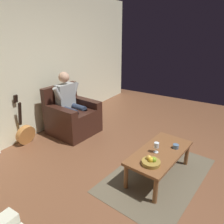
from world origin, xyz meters
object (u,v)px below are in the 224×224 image
at_px(person_seated, 70,101).
at_px(coffee_table, 160,155).
at_px(armchair, 72,117).
at_px(guitar, 25,133).
at_px(fruit_bowl, 151,162).
at_px(candle_jar, 176,146).
at_px(wine_glass_near, 156,146).

height_order(person_seated, coffee_table, person_seated).
distance_m(armchair, guitar, 0.94).
relative_size(coffee_table, fruit_bowl, 4.93).
distance_m(armchair, fruit_bowl, 2.19).
bearing_deg(candle_jar, fruit_bowl, -15.23).
xyz_separation_m(armchair, fruit_bowl, (0.77, 2.05, 0.11)).
relative_size(person_seated, guitar, 1.32).
xyz_separation_m(coffee_table, wine_glass_near, (0.05, -0.04, 0.16)).
relative_size(armchair, wine_glass_near, 6.24).
relative_size(coffee_table, guitar, 1.26).
bearing_deg(wine_glass_near, person_seated, -102.92).
height_order(coffee_table, fruit_bowl, fruit_bowl).
relative_size(person_seated, wine_glass_near, 8.10).
distance_m(guitar, fruit_bowl, 2.47).
relative_size(fruit_bowl, candle_jar, 2.87).
height_order(guitar, candle_jar, guitar).
xyz_separation_m(wine_glass_near, fruit_bowl, (0.30, 0.05, -0.07)).
height_order(person_seated, wine_glass_near, person_seated).
relative_size(armchair, candle_jar, 11.36).
distance_m(armchair, person_seated, 0.35).
xyz_separation_m(person_seated, wine_glass_near, (0.47, 2.04, -0.17)).
bearing_deg(armchair, person_seated, -90.00).
distance_m(person_seated, wine_glass_near, 2.10).
bearing_deg(candle_jar, coffee_table, -38.13).
bearing_deg(fruit_bowl, coffee_table, -178.69).
bearing_deg(armchair, candle_jar, 89.77).
distance_m(coffee_table, candle_jar, 0.27).
height_order(armchair, wine_glass_near, armchair).
relative_size(armchair, person_seated, 0.77).
distance_m(wine_glass_near, candle_jar, 0.34).
bearing_deg(guitar, wine_glass_near, 98.83).
bearing_deg(person_seated, armchair, 90.00).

